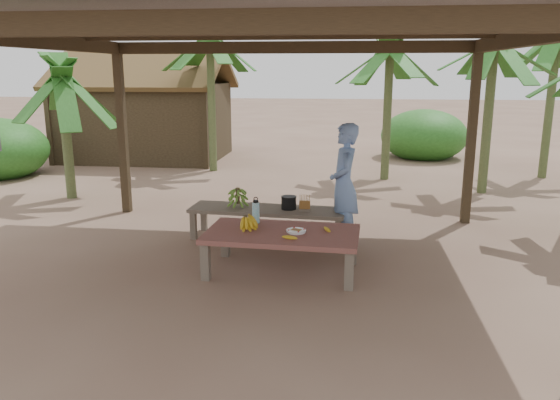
# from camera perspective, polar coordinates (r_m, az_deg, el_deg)

# --- Properties ---
(ground) EXTENTS (80.00, 80.00, 0.00)m
(ground) POSITION_cam_1_polar(r_m,az_deg,el_deg) (6.85, -1.00, -6.77)
(ground) COLOR brown
(ground) RESTS_ON ground
(pavilion) EXTENTS (6.60, 5.60, 2.95)m
(pavilion) POSITION_cam_1_polar(r_m,az_deg,el_deg) (6.42, -1.26, 17.13)
(pavilion) COLOR black
(pavilion) RESTS_ON ground
(work_table) EXTENTS (1.85, 1.10, 0.50)m
(work_table) POSITION_cam_1_polar(r_m,az_deg,el_deg) (6.48, 0.23, -3.87)
(work_table) COLOR brown
(work_table) RESTS_ON ground
(bench) EXTENTS (2.24, 0.75, 0.45)m
(bench) POSITION_cam_1_polar(r_m,az_deg,el_deg) (7.76, -1.33, -1.27)
(bench) COLOR brown
(bench) RESTS_ON ground
(ripe_banana_bunch) EXTENTS (0.37, 0.35, 0.18)m
(ripe_banana_bunch) POSITION_cam_1_polar(r_m,az_deg,el_deg) (6.57, -3.64, -2.25)
(ripe_banana_bunch) COLOR yellow
(ripe_banana_bunch) RESTS_ON work_table
(plate) EXTENTS (0.23, 0.23, 0.04)m
(plate) POSITION_cam_1_polar(r_m,az_deg,el_deg) (6.43, 1.70, -3.26)
(plate) COLOR white
(plate) RESTS_ON work_table
(loose_banana_front) EXTENTS (0.18, 0.06, 0.04)m
(loose_banana_front) POSITION_cam_1_polar(r_m,az_deg,el_deg) (6.17, 1.02, -3.94)
(loose_banana_front) COLOR yellow
(loose_banana_front) RESTS_ON work_table
(loose_banana_side) EXTENTS (0.11, 0.15, 0.04)m
(loose_banana_side) POSITION_cam_1_polar(r_m,az_deg,el_deg) (6.50, 4.95, -3.08)
(loose_banana_side) COLOR yellow
(loose_banana_side) RESTS_ON work_table
(water_flask) EXTENTS (0.09, 0.09, 0.33)m
(water_flask) POSITION_cam_1_polar(r_m,az_deg,el_deg) (6.80, -2.54, -1.25)
(water_flask) COLOR #42B5D0
(water_flask) RESTS_ON work_table
(green_banana_stalk) EXTENTS (0.28, 0.28, 0.30)m
(green_banana_stalk) POSITION_cam_1_polar(r_m,az_deg,el_deg) (7.81, -4.43, 0.33)
(green_banana_stalk) COLOR #598C2D
(green_banana_stalk) RESTS_ON bench
(cooking_pot) EXTENTS (0.21, 0.21, 0.18)m
(cooking_pot) POSITION_cam_1_polar(r_m,az_deg,el_deg) (7.68, 0.93, -0.31)
(cooking_pot) COLOR black
(cooking_pot) RESTS_ON bench
(skewer_rack) EXTENTS (0.19, 0.09, 0.24)m
(skewer_rack) POSITION_cam_1_polar(r_m,az_deg,el_deg) (7.57, 2.60, -0.28)
(skewer_rack) COLOR #A57F47
(skewer_rack) RESTS_ON bench
(woman) EXTENTS (0.47, 0.65, 1.67)m
(woman) POSITION_cam_1_polar(r_m,az_deg,el_deg) (7.53, 6.70, 1.65)
(woman) COLOR #6D8ECE
(woman) RESTS_ON ground
(hut) EXTENTS (4.40, 3.43, 2.85)m
(hut) POSITION_cam_1_polar(r_m,az_deg,el_deg) (15.39, -13.70, 8.38)
(hut) COLOR black
(hut) RESTS_ON ground
(banana_plant_ne) EXTENTS (1.80, 1.80, 3.15)m
(banana_plant_ne) POSITION_cam_1_polar(r_m,az_deg,el_deg) (11.26, 21.42, 14.07)
(banana_plant_ne) COLOR #596638
(banana_plant_ne) RESTS_ON ground
(banana_plant_n) EXTENTS (1.80, 1.80, 3.07)m
(banana_plant_n) POSITION_cam_1_polar(r_m,az_deg,el_deg) (12.11, 11.39, 14.22)
(banana_plant_n) COLOR #596638
(banana_plant_n) RESTS_ON ground
(banana_plant_nw) EXTENTS (1.80, 1.80, 3.36)m
(banana_plant_nw) POSITION_cam_1_polar(r_m,az_deg,el_deg) (13.04, -7.32, 15.55)
(banana_plant_nw) COLOR #596638
(banana_plant_nw) RESTS_ON ground
(banana_plant_w) EXTENTS (1.80, 1.80, 2.45)m
(banana_plant_w) POSITION_cam_1_polar(r_m,az_deg,el_deg) (10.83, -21.79, 10.49)
(banana_plant_w) COLOR #596638
(banana_plant_w) RESTS_ON ground
(banana_plant_far) EXTENTS (1.80, 1.80, 3.35)m
(banana_plant_far) POSITION_cam_1_polar(r_m,az_deg,el_deg) (13.44, 26.93, 14.14)
(banana_plant_far) COLOR #596638
(banana_plant_far) RESTS_ON ground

